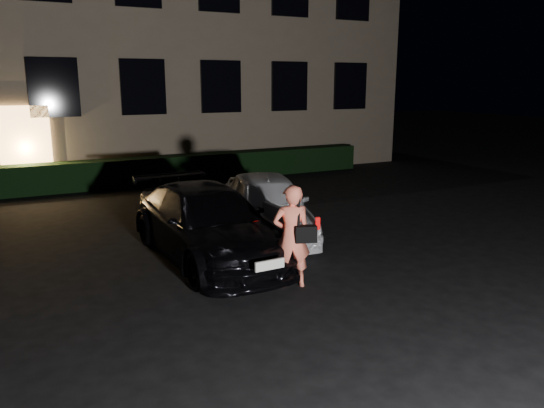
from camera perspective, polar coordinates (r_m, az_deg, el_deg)
name	(u,v)px	position (r m, az deg, el deg)	size (l,w,h in m)	color
ground	(334,306)	(7.85, 6.70, -10.87)	(80.00, 80.00, 0.00)	black
building	(112,2)	(21.52, -16.80, 20.08)	(20.00, 8.11, 12.00)	#746452
hedge	(151,171)	(17.16, -12.89, 3.51)	(15.00, 0.70, 0.85)	black
sedan	(208,223)	(9.74, -6.88, -2.05)	(2.09, 4.63, 1.30)	black
hatch	(267,205)	(11.03, -0.59, -0.09)	(2.51, 4.16, 1.33)	white
man	(292,236)	(8.27, 2.16, -3.47)	(0.69, 0.58, 1.64)	#FF7659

